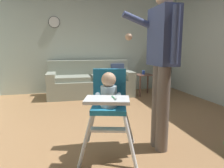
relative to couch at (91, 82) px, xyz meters
The scene contains 8 objects.
ground 2.51m from the couch, 86.91° to the right, with size 6.30×7.54×0.10m, color #A0744B.
wall_far 1.19m from the couch, 75.57° to the left, with size 5.50×0.06×2.79m, color #B0BEB3.
couch is the anchor object (origin of this frame).
high_chair 2.94m from the couch, 93.21° to the right, with size 0.74×0.83×0.93m.
adult_standing 3.02m from the couch, 81.68° to the right, with size 0.51×0.49×1.76m.
side_table 1.33m from the couch, 10.58° to the right, with size 0.40×0.40×0.52m.
sippy_cup 1.33m from the couch, 10.76° to the right, with size 0.07×0.07×0.10m, color #284CB7.
wall_clock 1.76m from the couch, 150.35° to the left, with size 0.28×0.04×0.28m.
Camera 1 is at (-0.73, -2.45, 1.13)m, focal length 32.31 mm.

